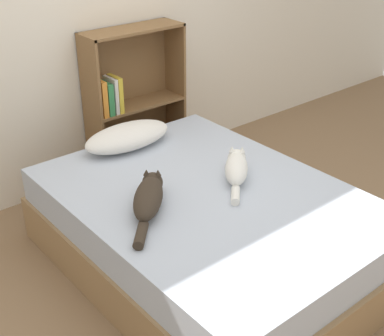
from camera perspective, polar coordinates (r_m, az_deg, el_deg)
ground_plane at (r=3.28m, az=1.65°, el=-10.16°), size 8.00×8.00×0.00m
wall_back at (r=3.83m, az=-12.61°, el=15.66°), size 8.00×0.06×2.50m
bed at (r=3.14m, az=1.71°, el=-6.65°), size 1.43×1.94×0.50m
pillow at (r=3.52m, az=-6.88°, el=3.36°), size 0.61×0.30×0.15m
cat_light at (r=3.14m, az=4.76°, el=0.04°), size 0.41×0.41×0.14m
cat_dark at (r=2.85m, az=-4.65°, el=-3.10°), size 0.47×0.50×0.14m
bookshelf at (r=4.07m, az=-6.69°, el=7.05°), size 0.76×0.26×1.14m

